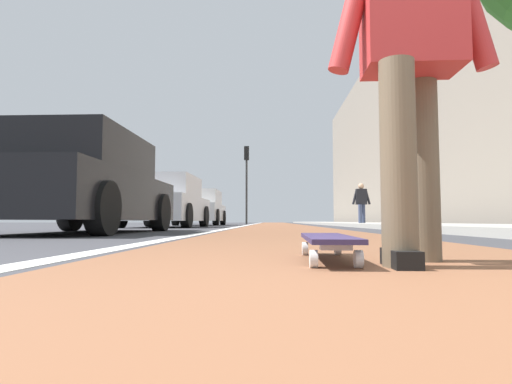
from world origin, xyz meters
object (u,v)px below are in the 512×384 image
Objects in this scene: parked_car_far at (201,208)px; skateboard at (327,240)px; skater_person at (410,45)px; parked_car_mid at (166,203)px; pedestrian_distant at (361,201)px; traffic_light at (247,171)px; parked_car_near at (83,185)px.

skateboard is at bearing -168.52° from parked_car_far.
skater_person reaches higher than skateboard.
skater_person is 0.40× the size of parked_car_mid.
skateboard is at bearing 66.68° from skater_person.
parked_car_mid is (10.41, 3.67, -0.22)m from skater_person.
parked_car_mid is at bearing 179.43° from parked_car_far.
pedestrian_distant is (-2.32, -6.38, 0.18)m from parked_car_far.
pedestrian_distant is at bearing -150.94° from traffic_light.
skater_person reaches higher than pedestrian_distant.
parked_car_mid is (10.26, 3.33, 0.62)m from skateboard.
parked_car_mid is at bearing 118.70° from pedestrian_distant.
pedestrian_distant is at bearing -11.21° from skater_person.
traffic_light is 2.86× the size of pedestrian_distant.
skater_person is 0.40× the size of parked_car_near.
parked_car_near is (4.50, 3.46, -0.21)m from skater_person.
skater_person is 11.05m from parked_car_mid.
pedestrian_distant is at bearing -12.70° from skateboard.
skateboard is 22.65m from traffic_light.
skateboard is 0.53× the size of pedestrian_distant.
parked_car_near is 0.91× the size of traffic_light.
parked_car_mid is at bearing 2.03° from parked_car_near.
skateboard is 0.19× the size of traffic_light.
traffic_light is (6.28, -1.60, 2.40)m from parked_car_far.
skater_person reaches higher than parked_car_near.
parked_car_near is 11.30m from pedestrian_distant.
parked_car_far is 6.91m from traffic_light.
skater_person is at bearing -160.57° from parked_car_mid.
parked_car_mid is 0.90× the size of traffic_light.
parked_car_near is at bearing -179.26° from parked_car_far.
skateboard is 0.92m from skater_person.
traffic_light reaches higher than pedestrian_distant.
skateboard is 0.20× the size of parked_car_near.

